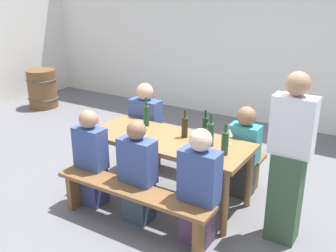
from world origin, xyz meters
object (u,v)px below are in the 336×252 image
wine_glass_2 (143,127)px  seated_guest_near_1 (138,175)px  tasting_table (168,146)px  wine_bottle_4 (146,115)px  wine_bottle_0 (185,127)px  seated_guest_far_0 (146,129)px  wine_bottle_3 (225,143)px  wine_glass_1 (229,133)px  wine_bottle_1 (210,134)px  wine_bottle_2 (206,148)px  wine_glass_0 (197,141)px  wine_glass_3 (99,121)px  seated_guest_near_2 (199,190)px  standing_host (289,162)px  bench_near (132,197)px  wine_bottle_5 (205,127)px  seated_guest_near_0 (91,160)px  seated_guest_far_1 (244,153)px  bench_far (196,151)px  wine_barrel (42,89)px

wine_glass_2 → seated_guest_near_1: seated_guest_near_1 is taller
tasting_table → wine_bottle_4: (-0.45, 0.22, 0.22)m
wine_bottle_0 → seated_guest_far_0: 0.96m
wine_bottle_3 → wine_glass_1: (-0.07, 0.28, 0.01)m
wine_bottle_1 → wine_bottle_2: (0.12, -0.34, -0.02)m
wine_glass_0 → wine_glass_3: bearing=-179.7°
wine_glass_0 → wine_bottle_3: bearing=22.7°
seated_guest_near_2 → wine_glass_1: bearing=2.9°
wine_bottle_3 → standing_host: (0.64, 0.01, -0.05)m
wine_bottle_1 → seated_guest_far_0: bearing=158.1°
bench_near → wine_bottle_2: wine_bottle_2 is taller
tasting_table → wine_bottle_5: 0.46m
wine_glass_0 → wine_glass_3: 1.30m
standing_host → wine_glass_0: bearing=7.1°
wine_bottle_0 → seated_guest_near_2: seated_guest_near_2 is taller
wine_glass_2 → seated_guest_near_0: 0.68m
bench_near → wine_bottle_0: (0.13, 0.82, 0.52)m
wine_bottle_0 → wine_bottle_5: same height
wine_bottle_5 → seated_guest_far_1: (0.37, 0.28, -0.34)m
wine_bottle_2 → seated_guest_near_0: bearing=-168.1°
bench_far → seated_guest_near_1: bearing=-91.6°
wine_bottle_3 → wine_glass_0: size_ratio=1.82×
seated_guest_near_0 → wine_barrel: size_ratio=1.47×
bench_near → standing_host: size_ratio=1.05×
tasting_table → seated_guest_far_1: bearing=37.6°
seated_guest_near_1 → seated_guest_far_0: 1.25m
bench_near → seated_guest_near_2: 0.72m
bench_far → seated_guest_near_0: size_ratio=1.58×
wine_glass_0 → seated_guest_far_0: (-1.14, 0.71, -0.31)m
wine_bottle_3 → wine_glass_1: size_ratio=1.79×
bench_near → wine_glass_2: wine_glass_2 is taller
wine_glass_2 → wine_barrel: bearing=154.1°
tasting_table → seated_guest_far_0: bearing=141.7°
wine_glass_0 → wine_barrel: wine_glass_0 is taller
wine_glass_1 → wine_bottle_5: bearing=172.2°
tasting_table → wine_glass_3: (-0.84, -0.18, 0.20)m
bench_far → wine_bottle_5: wine_bottle_5 is taller
wine_glass_3 → seated_guest_near_0: (0.18, -0.36, -0.33)m
bench_far → wine_bottle_5: size_ratio=5.57×
wine_bottle_1 → seated_guest_near_0: 1.34m
wine_bottle_4 → seated_guest_far_1: (1.14, 0.31, -0.35)m
wine_bottle_1 → wine_bottle_2: 0.36m
wine_glass_1 → tasting_table: bearing=-161.6°
bench_far → wine_bottle_4: bearing=-133.9°
wine_bottle_3 → wine_bottle_4: (-1.15, 0.29, 0.01)m
wine_glass_1 → wine_glass_3: wine_glass_1 is taller
wine_bottle_4 → standing_host: (1.80, -0.28, -0.06)m
bench_near → wine_glass_2: bearing=114.1°
tasting_table → bench_far: 0.75m
wine_bottle_4 → seated_guest_far_0: bearing=126.7°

